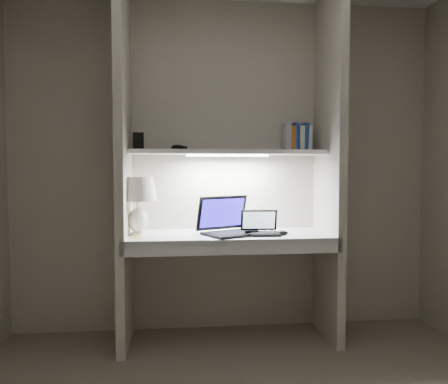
{
  "coord_description": "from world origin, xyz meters",
  "views": [
    {
      "loc": [
        -0.36,
        -1.83,
        1.23
      ],
      "look_at": [
        -0.05,
        1.05,
        1.08
      ],
      "focal_mm": 35.0,
      "sensor_mm": 36.0,
      "label": 1
    }
  ],
  "objects": [
    {
      "name": "back_wall",
      "position": [
        0.0,
        1.5,
        1.25
      ],
      "size": [
        3.2,
        0.01,
        2.5
      ],
      "primitive_type": "cube",
      "color": "beige",
      "rests_on": "floor"
    },
    {
      "name": "alcove_panel_left",
      "position": [
        -0.73,
        1.23,
        1.25
      ],
      "size": [
        0.06,
        0.55,
        2.5
      ],
      "primitive_type": "cube",
      "color": "beige",
      "rests_on": "floor"
    },
    {
      "name": "alcove_panel_right",
      "position": [
        0.73,
        1.23,
        1.25
      ],
      "size": [
        0.06,
        0.55,
        2.5
      ],
      "primitive_type": "cube",
      "color": "beige",
      "rests_on": "floor"
    },
    {
      "name": "desk",
      "position": [
        0.0,
        1.23,
        0.75
      ],
      "size": [
        1.4,
        0.55,
        0.04
      ],
      "primitive_type": "cube",
      "color": "white",
      "rests_on": "alcove_panel_left"
    },
    {
      "name": "desk_apron",
      "position": [
        0.0,
        0.96,
        0.72
      ],
      "size": [
        1.46,
        0.03,
        0.1
      ],
      "primitive_type": "cube",
      "color": "silver",
      "rests_on": "desk"
    },
    {
      "name": "shelf",
      "position": [
        0.0,
        1.32,
        1.35
      ],
      "size": [
        1.4,
        0.36,
        0.03
      ],
      "primitive_type": "cube",
      "color": "silver",
      "rests_on": "back_wall"
    },
    {
      "name": "strip_light",
      "position": [
        0.0,
        1.32,
        1.33
      ],
      "size": [
        0.6,
        0.04,
        0.02
      ],
      "primitive_type": "cube",
      "color": "white",
      "rests_on": "shelf"
    },
    {
      "name": "table_lamp",
      "position": [
        -0.64,
        1.25,
        1.04
      ],
      "size": [
        0.28,
        0.28,
        0.4
      ],
      "color": "white",
      "rests_on": "desk"
    },
    {
      "name": "laptop_main",
      "position": [
        0.01,
        1.22,
        0.83
      ],
      "size": [
        0.51,
        0.48,
        0.27
      ],
      "rotation": [
        0.0,
        0.0,
        0.45
      ],
      "color": "black",
      "rests_on": "desk"
    },
    {
      "name": "laptop_netbook",
      "position": [
        0.21,
        1.17,
        0.81
      ],
      "size": [
        0.27,
        0.24,
        0.17
      ],
      "rotation": [
        0.0,
        0.0,
        -0.07
      ],
      "color": "black",
      "rests_on": "desk"
    },
    {
      "name": "speaker",
      "position": [
        0.2,
        1.41,
        0.83
      ],
      "size": [
        0.1,
        0.08,
        0.13
      ],
      "primitive_type": "cube",
      "rotation": [
        0.0,
        0.0,
        0.24
      ],
      "color": "silver",
      "rests_on": "desk"
    },
    {
      "name": "mouse",
      "position": [
        0.36,
        1.12,
        0.79
      ],
      "size": [
        0.11,
        0.09,
        0.03
      ],
      "primitive_type": "ellipsoid",
      "rotation": [
        0.0,
        0.0,
        -0.39
      ],
      "color": "black",
      "rests_on": "desk"
    },
    {
      "name": "cable_coil",
      "position": [
        0.16,
        1.35,
        0.78
      ],
      "size": [
        0.12,
        0.12,
        0.01
      ],
      "primitive_type": "torus",
      "rotation": [
        0.0,
        0.0,
        -0.35
      ],
      "color": "black",
      "rests_on": "desk"
    },
    {
      "name": "sticky_note",
      "position": [
        -0.64,
        1.13,
        0.77
      ],
      "size": [
        0.1,
        0.1,
        0.0
      ],
      "primitive_type": "cube",
      "rotation": [
        0.0,
        0.0,
        0.39
      ],
      "color": "gold",
      "rests_on": "desk"
    },
    {
      "name": "book_row",
      "position": [
        0.54,
        1.42,
        1.46
      ],
      "size": [
        0.2,
        0.14,
        0.21
      ],
      "color": "white",
      "rests_on": "shelf"
    },
    {
      "name": "shelf_box",
      "position": [
        -0.64,
        1.35,
        1.43
      ],
      "size": [
        0.08,
        0.06,
        0.12
      ],
      "primitive_type": "cube",
      "rotation": [
        0.0,
        0.0,
        0.2
      ],
      "color": "black",
      "rests_on": "shelf"
    },
    {
      "name": "shelf_gadget",
      "position": [
        -0.36,
        1.41,
        1.39
      ],
      "size": [
        0.11,
        0.09,
        0.04
      ],
      "primitive_type": "ellipsoid",
      "rotation": [
        0.0,
        0.0,
        0.21
      ],
      "color": "black",
      "rests_on": "shelf"
    }
  ]
}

